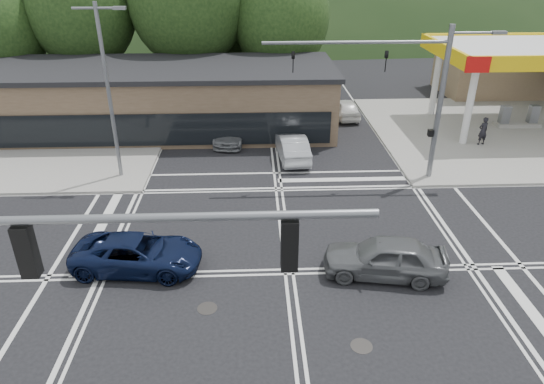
{
  "coord_description": "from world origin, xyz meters",
  "views": [
    {
      "loc": [
        -1.3,
        -15.28,
        11.23
      ],
      "look_at": [
        -0.49,
        4.11,
        1.4
      ],
      "focal_mm": 32.0,
      "sensor_mm": 36.0,
      "label": 1
    }
  ],
  "objects_px": {
    "car_blue_west": "(137,253)",
    "pedestrian": "(483,131)",
    "car_queue_a": "(292,147)",
    "car_grey_center": "(385,257)",
    "car_queue_b": "(345,108)",
    "car_northbound": "(232,132)"
  },
  "relations": [
    {
      "from": "car_blue_west",
      "to": "pedestrian",
      "type": "height_order",
      "value": "pedestrian"
    },
    {
      "from": "car_blue_west",
      "to": "car_queue_a",
      "type": "bearing_deg",
      "value": -26.9
    },
    {
      "from": "car_grey_center",
      "to": "car_queue_b",
      "type": "height_order",
      "value": "car_grey_center"
    },
    {
      "from": "car_blue_west",
      "to": "pedestrian",
      "type": "xyz_separation_m",
      "value": [
        18.84,
        12.16,
        0.35
      ]
    },
    {
      "from": "car_grey_center",
      "to": "pedestrian",
      "type": "relative_size",
      "value": 2.6
    },
    {
      "from": "car_grey_center",
      "to": "car_queue_b",
      "type": "bearing_deg",
      "value": -176.13
    },
    {
      "from": "car_queue_a",
      "to": "car_queue_b",
      "type": "xyz_separation_m",
      "value": [
        4.5,
        7.61,
        -0.05
      ]
    },
    {
      "from": "car_blue_west",
      "to": "pedestrian",
      "type": "bearing_deg",
      "value": -51.58
    },
    {
      "from": "car_grey_center",
      "to": "car_queue_b",
      "type": "relative_size",
      "value": 1.14
    },
    {
      "from": "pedestrian",
      "to": "car_queue_a",
      "type": "bearing_deg",
      "value": -7.86
    },
    {
      "from": "car_queue_b",
      "to": "car_northbound",
      "type": "distance_m",
      "value": 9.33
    },
    {
      "from": "car_grey_center",
      "to": "car_queue_a",
      "type": "height_order",
      "value": "car_grey_center"
    },
    {
      "from": "car_queue_b",
      "to": "pedestrian",
      "type": "xyz_separation_m",
      "value": [
        7.5,
        -6.19,
        0.35
      ]
    },
    {
      "from": "car_blue_west",
      "to": "car_northbound",
      "type": "distance_m",
      "value": 14.12
    },
    {
      "from": "car_queue_b",
      "to": "car_northbound",
      "type": "bearing_deg",
      "value": 26.49
    },
    {
      "from": "car_blue_west",
      "to": "car_grey_center",
      "type": "bearing_deg",
      "value": -89.28
    },
    {
      "from": "car_grey_center",
      "to": "pedestrian",
      "type": "distance_m",
      "value": 16.02
    },
    {
      "from": "car_northbound",
      "to": "car_grey_center",
      "type": "bearing_deg",
      "value": -57.42
    },
    {
      "from": "car_grey_center",
      "to": "car_queue_a",
      "type": "bearing_deg",
      "value": -157.79
    },
    {
      "from": "car_queue_a",
      "to": "car_northbound",
      "type": "relative_size",
      "value": 1.0
    },
    {
      "from": "car_blue_west",
      "to": "car_queue_b",
      "type": "height_order",
      "value": "car_queue_b"
    },
    {
      "from": "car_northbound",
      "to": "car_queue_b",
      "type": "bearing_deg",
      "value": 39.0
    }
  ]
}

